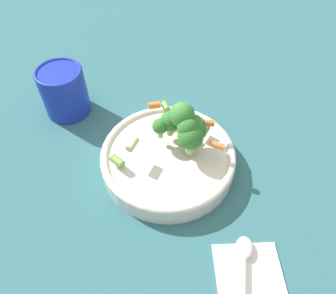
{
  "coord_description": "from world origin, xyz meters",
  "views": [
    {
      "loc": [
        -0.35,
        0.08,
        0.48
      ],
      "look_at": [
        0.0,
        0.0,
        0.05
      ],
      "focal_mm": 35.0,
      "sensor_mm": 36.0,
      "label": 1
    }
  ],
  "objects": [
    {
      "name": "napkin",
      "position": [
        -0.24,
        -0.06,
        0.0
      ],
      "size": [
        0.16,
        0.12,
        0.01
      ],
      "color": "white",
      "rests_on": "ground_plane"
    },
    {
      "name": "pasta_salad",
      "position": [
        0.01,
        -0.03,
        0.08
      ],
      "size": [
        0.13,
        0.19,
        0.08
      ],
      "color": "#8CB766",
      "rests_on": "bowl"
    },
    {
      "name": "cup",
      "position": [
        0.19,
        0.17,
        0.05
      ],
      "size": [
        0.09,
        0.09,
        0.1
      ],
      "color": "#192DAD",
      "rests_on": "ground_plane"
    },
    {
      "name": "spoon",
      "position": [
        -0.22,
        -0.06,
        0.01
      ],
      "size": [
        0.17,
        0.08,
        0.01
      ],
      "rotation": [
        0.0,
        0.0,
        5.89
      ],
      "color": "silver",
      "rests_on": "napkin"
    },
    {
      "name": "bowl",
      "position": [
        0.0,
        0.0,
        0.02
      ],
      "size": [
        0.24,
        0.24,
        0.04
      ],
      "color": "silver",
      "rests_on": "ground_plane"
    },
    {
      "name": "ground_plane",
      "position": [
        0.0,
        0.0,
        0.0
      ],
      "size": [
        3.0,
        3.0,
        0.0
      ],
      "primitive_type": "plane",
      "color": "#2D6066"
    }
  ]
}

